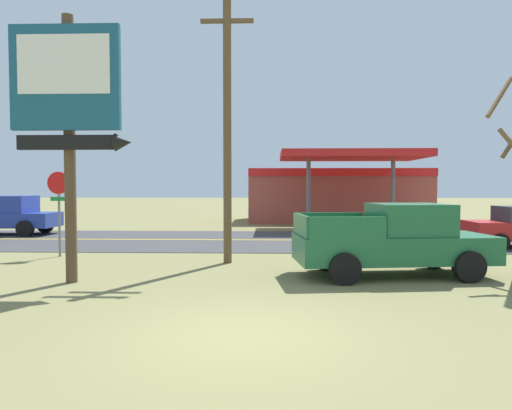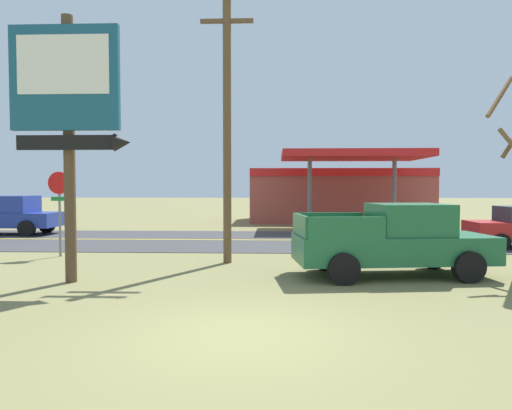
{
  "view_description": "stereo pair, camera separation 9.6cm",
  "coord_description": "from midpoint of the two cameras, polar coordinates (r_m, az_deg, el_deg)",
  "views": [
    {
      "loc": [
        0.49,
        -7.31,
        2.43
      ],
      "look_at": [
        0.0,
        8.0,
        1.8
      ],
      "focal_mm": 31.83,
      "sensor_mm": 36.0,
      "label": 1
    },
    {
      "loc": [
        0.58,
        -7.3,
        2.43
      ],
      "look_at": [
        0.0,
        8.0,
        1.8
      ],
      "focal_mm": 31.83,
      "sensor_mm": 36.0,
      "label": 2
    }
  ],
  "objects": [
    {
      "name": "utility_pole",
      "position": [
        14.54,
        -3.46,
        11.46
      ],
      "size": [
        1.84,
        0.26,
        8.88
      ],
      "color": "brown",
      "rests_on": "ground"
    },
    {
      "name": "gas_station",
      "position": [
        32.04,
        10.32,
        1.44
      ],
      "size": [
        12.0,
        11.5,
        4.4
      ],
      "color": "#A84C42",
      "rests_on": "ground"
    },
    {
      "name": "road_asphalt",
      "position": [
        20.46,
        0.67,
        -4.44
      ],
      "size": [
        140.0,
        8.0,
        0.02
      ],
      "primitive_type": "cube",
      "color": "#3D3D3F",
      "rests_on": "ground"
    },
    {
      "name": "road_centre_line",
      "position": [
        20.45,
        0.67,
        -4.41
      ],
      "size": [
        126.0,
        0.2,
        0.01
      ],
      "primitive_type": "cube",
      "color": "gold",
      "rests_on": "road_asphalt"
    },
    {
      "name": "pickup_green_parked_on_lawn",
      "position": [
        12.86,
        17.22,
        -4.3
      ],
      "size": [
        5.4,
        2.7,
        1.96
      ],
      "color": "#1E6038",
      "rests_on": "ground"
    },
    {
      "name": "motel_sign",
      "position": [
        12.35,
        -22.32,
        11.72
      ],
      "size": [
        2.98,
        0.54,
        6.67
      ],
      "color": "brown",
      "rests_on": "ground"
    },
    {
      "name": "ground_plane",
      "position": [
        7.72,
        -1.98,
        -15.99
      ],
      "size": [
        180.0,
        180.0,
        0.0
      ],
      "primitive_type": "plane",
      "color": "olive"
    },
    {
      "name": "stop_sign",
      "position": [
        17.03,
        -23.34,
        0.8
      ],
      "size": [
        0.8,
        0.08,
        2.95
      ],
      "color": "slate",
      "rests_on": "ground"
    },
    {
      "name": "pickup_blue_on_road",
      "position": [
        26.05,
        -28.73,
        -1.17
      ],
      "size": [
        5.2,
        2.24,
        1.96
      ],
      "color": "#233893",
      "rests_on": "ground"
    }
  ]
}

